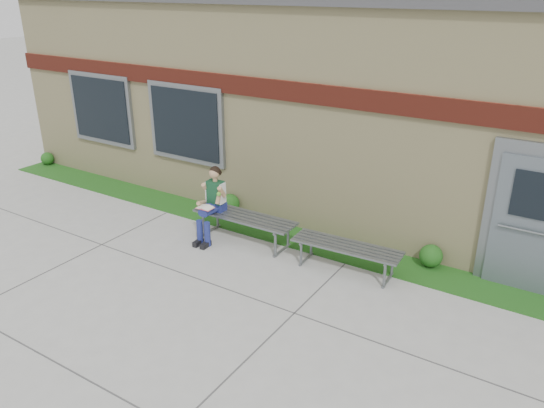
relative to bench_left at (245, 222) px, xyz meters
The scene contains 9 objects.
ground 2.23m from the bench_left, 65.63° to the right, with size 80.00×80.00×0.00m, color #9E9E99.
grass_strip 1.15m from the bench_left, 33.52° to the left, with size 16.00×0.80×0.02m, color #1F4512.
school_building 4.43m from the bench_left, 77.21° to the left, with size 16.20×6.22×4.20m.
bench_left is the anchor object (origin of this frame).
bench_right 2.00m from the bench_left, ahead, with size 1.81×0.59×0.46m.
girl 0.69m from the bench_left, 160.53° to the right, with size 0.47×0.76×1.35m.
shrub_west 6.84m from the bench_left, behind, with size 0.32×0.32×0.32m, color #1F4512.
shrub_mid 1.30m from the bench_left, 138.76° to the left, with size 0.40×0.40×0.40m, color #1F4512.
shrub_east 3.25m from the bench_left, 15.18° to the left, with size 0.38×0.38×0.38m, color #1F4512.
Camera 1 is at (4.13, -5.04, 4.35)m, focal length 35.00 mm.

